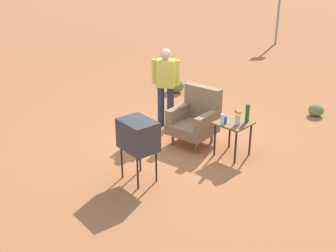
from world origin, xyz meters
TOP-DOWN VIEW (x-y plane):
  - ground_plane at (0.00, 0.00)m, footprint 60.00×60.00m
  - armchair at (0.23, 0.15)m, footprint 0.84×0.85m
  - side_table at (1.07, 0.17)m, footprint 0.56×0.56m
  - tv_on_stand at (0.51, -1.58)m, footprint 0.65×0.51m
  - person_standing at (-0.71, 0.30)m, footprint 0.49×0.38m
  - road_sign at (-3.23, 8.96)m, footprint 0.33×0.33m
  - bottle_wine_green at (1.22, 0.35)m, footprint 0.07×0.07m
  - soda_can_blue at (0.99, 0.02)m, footprint 0.07×0.07m
  - bottle_short_clear at (1.00, -0.07)m, footprint 0.06×0.06m
  - flower_vase at (1.18, 0.12)m, footprint 0.14×0.10m
  - shrub_near at (-2.09, 2.07)m, footprint 0.46×0.46m
  - shrub_mid at (1.29, 3.02)m, footprint 0.34×0.34m

SIDE VIEW (x-z plane):
  - ground_plane at x=0.00m, z-range 0.00..0.00m
  - shrub_mid at x=1.29m, z-range 0.00..0.26m
  - shrub_near at x=-2.09m, z-range 0.00..0.36m
  - armchair at x=0.23m, z-range -0.03..1.03m
  - side_table at x=1.07m, z-range 0.22..0.87m
  - soda_can_blue at x=0.99m, z-range 0.64..0.76m
  - bottle_short_clear at x=1.00m, z-range 0.64..0.84m
  - tv_on_stand at x=0.51m, z-range 0.27..1.30m
  - flower_vase at x=1.18m, z-range 0.66..0.92m
  - bottle_wine_green at x=1.22m, z-range 0.64..0.96m
  - person_standing at x=-0.71m, z-range 0.12..1.76m
  - road_sign at x=-3.23m, z-range 0.16..2.60m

